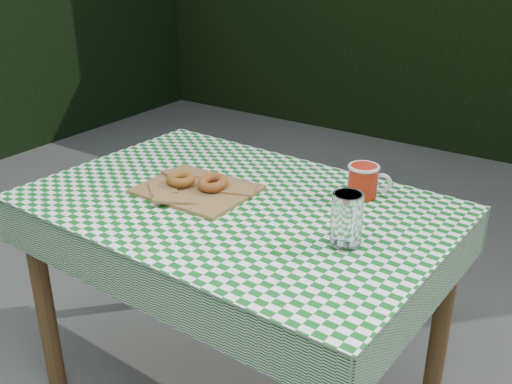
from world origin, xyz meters
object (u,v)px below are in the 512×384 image
Objects in this scene: paper_bag at (197,189)px; coffee_mug at (363,181)px; table at (238,308)px; drinking_glass at (347,220)px.

coffee_mug is at bearing 30.05° from paper_bag.
coffee_mug reaches higher than table.
paper_bag is at bearing 174.57° from drinking_glass.
coffee_mug reaches higher than paper_bag.
table is 0.60m from drinking_glass.
paper_bag reaches higher than table.
table is 0.42m from paper_bag.
paper_bag is 1.90× the size of coffee_mug.
drinking_glass is at bearing -91.61° from coffee_mug.
drinking_glass reaches higher than coffee_mug.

